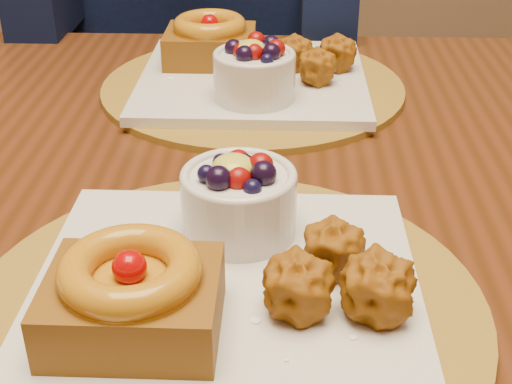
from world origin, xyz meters
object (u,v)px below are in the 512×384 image
dining_table (244,235)px  chair_far (242,116)px  place_setting_near (222,277)px  place_setting_far (250,71)px

dining_table → chair_far: (-0.05, 0.73, -0.18)m
dining_table → chair_far: 0.75m
place_setting_near → chair_far: size_ratio=0.42×
chair_far → place_setting_near: bearing=-104.3°
place_setting_near → place_setting_far: 0.43m
place_setting_near → place_setting_far: place_setting_far is taller
place_setting_far → place_setting_near: bearing=-90.0°
place_setting_far → chair_far: (-0.04, 0.51, -0.28)m
place_setting_far → dining_table: bearing=-89.1°
dining_table → place_setting_far: size_ratio=4.21×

